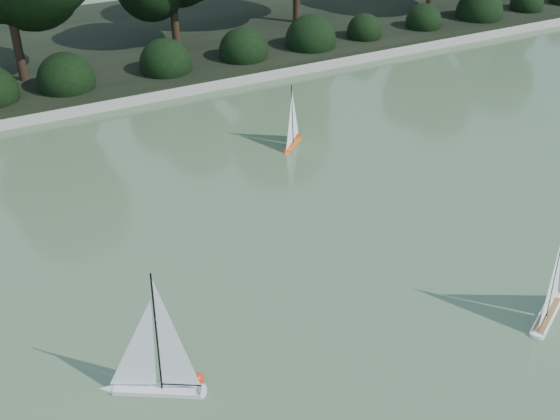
% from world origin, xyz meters
% --- Properties ---
extents(ground, '(80.00, 80.00, 0.00)m').
position_xyz_m(ground, '(0.00, 0.00, 0.00)').
color(ground, '#415432').
rests_on(ground, ground).
extents(pond_coping, '(40.00, 0.35, 0.18)m').
position_xyz_m(pond_coping, '(0.00, 9.00, 0.09)').
color(pond_coping, gray).
rests_on(pond_coping, ground).
extents(far_bank, '(40.00, 8.00, 0.30)m').
position_xyz_m(far_bank, '(0.00, 13.00, 0.15)').
color(far_bank, black).
rests_on(far_bank, ground).
extents(shrub_hedge, '(29.10, 1.10, 1.10)m').
position_xyz_m(shrub_hedge, '(0.00, 9.90, 0.45)').
color(shrub_hedge, black).
rests_on(shrub_hedge, ground).
extents(sailboat_white_a, '(1.18, 0.82, 1.76)m').
position_xyz_m(sailboat_white_a, '(-3.66, 0.28, 0.28)').
color(sailboat_white_a, silver).
rests_on(sailboat_white_a, ground).
extents(sailboat_white_b, '(1.11, 0.70, 1.61)m').
position_xyz_m(sailboat_white_b, '(1.57, -0.91, 0.25)').
color(sailboat_white_b, white).
rests_on(sailboat_white_b, ground).
extents(sailboat_orange, '(0.79, 0.75, 1.32)m').
position_xyz_m(sailboat_orange, '(1.07, 5.32, 0.21)').
color(sailboat_orange, '#DD5313').
rests_on(sailboat_orange, ground).
extents(race_buoy, '(0.17, 0.17, 0.17)m').
position_xyz_m(race_buoy, '(-3.10, 0.19, 0.00)').
color(race_buoy, red).
rests_on(race_buoy, ground).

